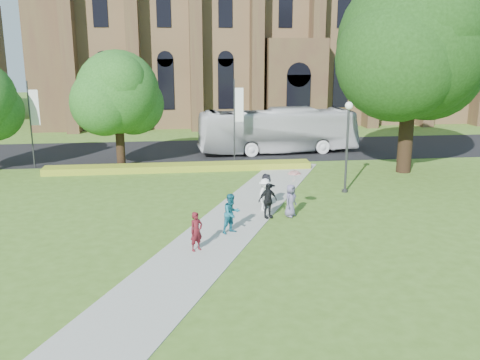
{
  "coord_description": "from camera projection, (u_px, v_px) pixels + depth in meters",
  "views": [
    {
      "loc": [
        -2.18,
        -22.53,
        8.28
      ],
      "look_at": [
        1.02,
        3.79,
        1.6
      ],
      "focal_mm": 40.0,
      "sensor_mm": 36.0,
      "label": 1
    }
  ],
  "objects": [
    {
      "name": "large_tree",
      "position": [
        413.0,
        44.0,
        34.03
      ],
      "size": [
        9.6,
        9.6,
        13.2
      ],
      "color": "#332114",
      "rests_on": "ground"
    },
    {
      "name": "pedestrian_0",
      "position": [
        196.0,
        231.0,
        21.95
      ],
      "size": [
        0.72,
        0.67,
        1.65
      ],
      "primitive_type": "imported",
      "rotation": [
        0.0,
        0.0,
        0.6
      ],
      "color": "#57131B",
      "rests_on": "footpath"
    },
    {
      "name": "flower_hedge",
      "position": [
        179.0,
        167.0,
        36.38
      ],
      "size": [
        18.0,
        1.4,
        0.45
      ],
      "primitive_type": "cube",
      "color": "gold",
      "rests_on": "ground"
    },
    {
      "name": "pedestrian_3",
      "position": [
        268.0,
        200.0,
        26.14
      ],
      "size": [
        1.11,
        0.78,
        1.76
      ],
      "primitive_type": "imported",
      "rotation": [
        0.0,
        0.0,
        0.37
      ],
      "color": "black",
      "rests_on": "footpath"
    },
    {
      "name": "footpath",
      "position": [
        226.0,
        228.0,
        24.92
      ],
      "size": [
        15.58,
        28.54,
        0.04
      ],
      "primitive_type": "cube",
      "rotation": [
        0.0,
        0.0,
        -0.44
      ],
      "color": "#B2B2A8",
      "rests_on": "ground"
    },
    {
      "name": "road",
      "position": [
        203.0,
        151.0,
        43.21
      ],
      "size": [
        160.0,
        10.0,
        0.02
      ],
      "primitive_type": "cube",
      "color": "black",
      "rests_on": "ground"
    },
    {
      "name": "pedestrian_1",
      "position": [
        232.0,
        213.0,
        23.99
      ],
      "size": [
        1.13,
        1.07,
        1.83
      ],
      "primitive_type": "imported",
      "rotation": [
        0.0,
        0.0,
        0.58
      ],
      "color": "#165E72",
      "rests_on": "footpath"
    },
    {
      "name": "cathedral",
      "position": [
        281.0,
        3.0,
        60.2
      ],
      "size": [
        52.6,
        18.25,
        28.0
      ],
      "color": "brown",
      "rests_on": "ground"
    },
    {
      "name": "pedestrian_4",
      "position": [
        291.0,
        200.0,
        26.4
      ],
      "size": [
        0.91,
        0.93,
        1.62
      ],
      "primitive_type": "imported",
      "rotation": [
        0.0,
        0.0,
        0.84
      ],
      "color": "slate",
      "rests_on": "footpath"
    },
    {
      "name": "street_tree_1",
      "position": [
        117.0,
        92.0,
        35.94
      ],
      "size": [
        5.6,
        5.6,
        8.05
      ],
      "color": "#332114",
      "rests_on": "ground"
    },
    {
      "name": "streetlamp",
      "position": [
        348.0,
        136.0,
        30.29
      ],
      "size": [
        0.44,
        0.44,
        5.24
      ],
      "color": "#38383D",
      "rests_on": "ground"
    },
    {
      "name": "parasol",
      "position": [
        294.0,
        178.0,
        26.24
      ],
      "size": [
        0.88,
        0.88,
        0.59
      ],
      "primitive_type": "imported",
      "rotation": [
        0.0,
        0.0,
        -0.41
      ],
      "color": "#CB8FA0",
      "rests_on": "pedestrian_4"
    },
    {
      "name": "pedestrian_2",
      "position": [
        265.0,
        195.0,
        27.29
      ],
      "size": [
        1.09,
        1.26,
        1.68
      ],
      "primitive_type": "imported",
      "rotation": [
        0.0,
        0.0,
        1.04
      ],
      "color": "white",
      "rests_on": "footpath"
    },
    {
      "name": "banner_pole_1",
      "position": [
        32.0,
        120.0,
        36.38
      ],
      "size": [
        0.7,
        0.1,
        6.0
      ],
      "color": "#38383D",
      "rests_on": "ground"
    },
    {
      "name": "pedestrian_5",
      "position": [
        266.0,
        190.0,
        27.98
      ],
      "size": [
        1.23,
        1.71,
        1.78
      ],
      "primitive_type": "imported",
      "rotation": [
        0.0,
        0.0,
        1.09
      ],
      "color": "#26252C",
      "rests_on": "footpath"
    },
    {
      "name": "tour_coach",
      "position": [
        278.0,
        131.0,
        42.15
      ],
      "size": [
        12.74,
        3.88,
        3.5
      ],
      "primitive_type": "imported",
      "rotation": [
        0.0,
        0.0,
        1.65
      ],
      "color": "white",
      "rests_on": "road"
    },
    {
      "name": "ground",
      "position": [
        228.0,
        236.0,
        23.96
      ],
      "size": [
        160.0,
        160.0,
        0.0
      ],
      "primitive_type": "plane",
      "color": "#476A20",
      "rests_on": "ground"
    },
    {
      "name": "banner_pole_0",
      "position": [
        236.0,
        116.0,
        38.01
      ],
      "size": [
        0.7,
        0.1,
        6.0
      ],
      "color": "#38383D",
      "rests_on": "ground"
    }
  ]
}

